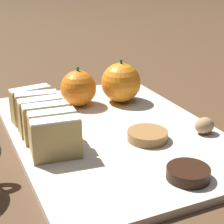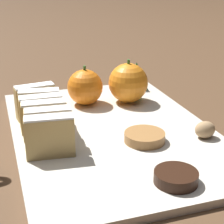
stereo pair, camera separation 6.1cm
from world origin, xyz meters
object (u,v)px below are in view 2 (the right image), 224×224
object	(u,v)px
orange_far	(128,83)
chocolate_cookie	(176,177)
walnut	(205,130)
orange_near	(85,87)

from	to	relation	value
orange_far	chocolate_cookie	size ratio (longest dim) A/B	1.52
walnut	orange_near	bearing A→B (deg)	124.51
orange_far	chocolate_cookie	bearing A→B (deg)	-98.79
orange_near	orange_far	distance (m)	0.08
orange_far	walnut	size ratio (longest dim) A/B	2.60
walnut	chocolate_cookie	world-z (taller)	walnut
orange_near	chocolate_cookie	bearing A→B (deg)	-83.02
orange_near	walnut	bearing A→B (deg)	-55.49
walnut	chocolate_cookie	xyz separation A→B (m)	(-0.10, -0.10, -0.01)
orange_far	walnut	xyz separation A→B (m)	(0.06, -0.19, -0.03)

